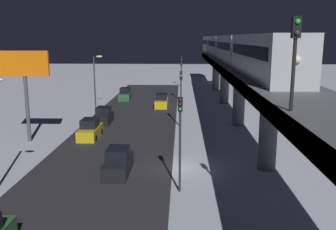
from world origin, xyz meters
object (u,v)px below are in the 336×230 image
traffic_light_far (181,75)px  sedan_yellow (90,130)px  sedan_black_2 (104,117)px  subway_train (225,47)px  sedan_black (118,163)px  traffic_light_near (180,131)px  traffic_light_mid (181,91)px  traffic_light_distant (181,66)px  sedan_yellow_2 (162,101)px  commercial_billboard (25,73)px  rail_signal (295,47)px  sedan_green_2 (125,95)px

traffic_light_far → sedan_yellow: bearing=68.6°
sedan_black_2 → traffic_light_far: size_ratio=0.65×
subway_train → sedan_black: subway_train is taller
traffic_light_near → traffic_light_mid: (0.00, -18.63, 0.00)m
sedan_black_2 → traffic_light_distant: 36.88m
sedan_yellow → sedan_black: same height
traffic_light_mid → traffic_light_distant: bearing=-90.0°
sedan_yellow_2 → commercial_billboard: (12.11, 19.58, 6.03)m
rail_signal → sedan_black_2: bearing=-63.1°
commercial_billboard → traffic_light_far: bearing=-120.7°
sedan_black → commercial_billboard: size_ratio=0.51×
sedan_black → commercial_billboard: 14.71m
sedan_yellow_2 → traffic_light_far: size_ratio=0.74×
commercial_billboard → sedan_black: bearing=140.2°
subway_train → traffic_light_near: (6.75, 35.51, -4.57)m
subway_train → sedan_black: bearing=70.4°
sedan_yellow → sedan_yellow_2: 19.10m
sedan_black → traffic_light_far: traffic_light_far is taller
rail_signal → sedan_black: rail_signal is taller
sedan_yellow → subway_train: bearing=-126.2°
traffic_light_distant → commercial_billboard: (15.01, 43.90, 2.63)m
traffic_light_far → commercial_billboard: bearing=59.3°
sedan_black → traffic_light_near: size_ratio=0.71×
sedan_black → sedan_black_2: 17.58m
rail_signal → sedan_yellow_2: bearing=-78.8°
traffic_light_near → traffic_light_distant: 55.90m
traffic_light_near → commercial_billboard: commercial_billboard is taller
sedan_black_2 → sedan_green_2: size_ratio=0.97×
subway_train → traffic_light_mid: 18.74m
sedan_yellow_2 → traffic_light_mid: size_ratio=0.74×
sedan_black_2 → commercial_billboard: size_ratio=0.47×
sedan_yellow → traffic_light_distant: 43.46m
sedan_green_2 → sedan_black_2: bearing=90.0°
subway_train → traffic_light_far: size_ratio=11.57×
subway_train → sedan_black_2: subway_train is taller
sedan_yellow → sedan_green_2: (0.00, -24.51, 0.01)m
sedan_black → traffic_light_mid: 16.29m
traffic_light_far → sedan_yellow_2: bearing=63.0°
sedan_yellow_2 → traffic_light_near: bearing=-84.8°
traffic_light_far → traffic_light_distant: 18.63m
traffic_light_far → traffic_light_near: bearing=90.0°
traffic_light_near → traffic_light_far: same height
sedan_yellow → traffic_light_mid: size_ratio=0.69×
sedan_yellow → commercial_billboard: commercial_billboard is taller
sedan_yellow_2 → sedan_green_2: same height
subway_train → rail_signal: size_ratio=18.52×
sedan_black → traffic_light_near: bearing=-35.9°
subway_train → sedan_green_2: 18.11m
traffic_light_near → subway_train: bearing=-100.8°
rail_signal → traffic_light_mid: size_ratio=0.62×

